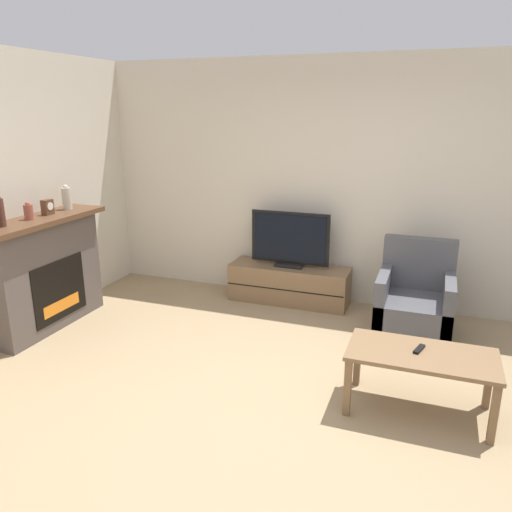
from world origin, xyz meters
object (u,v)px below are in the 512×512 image
at_px(armchair, 414,306).
at_px(mantel_vase_left, 0,212).
at_px(fireplace, 43,272).
at_px(tv_stand, 289,284).
at_px(coffee_table, 421,361).
at_px(mantel_vase_centre_left, 28,211).
at_px(mantel_clock, 48,207).
at_px(tv, 290,241).
at_px(remote, 419,349).
at_px(mantel_vase_right, 67,198).

bearing_deg(armchair, mantel_vase_left, -156.93).
distance_m(fireplace, tv_stand, 2.62).
bearing_deg(coffee_table, mantel_vase_left, -177.81).
distance_m(mantel_vase_centre_left, coffee_table, 3.71).
xyz_separation_m(mantel_vase_left, mantel_clock, (0.00, 0.57, -0.06)).
distance_m(mantel_vase_centre_left, armchair, 3.81).
xyz_separation_m(armchair, coffee_table, (0.11, -1.35, 0.11)).
bearing_deg(coffee_table, tv_stand, 130.35).
distance_m(mantel_clock, armchair, 3.74).
distance_m(mantel_vase_centre_left, mantel_clock, 0.25).
bearing_deg(mantel_vase_centre_left, mantel_clock, 89.82).
bearing_deg(mantel_clock, armchair, 14.80).
bearing_deg(tv, mantel_clock, -147.42).
bearing_deg(coffee_table, remote, 125.91).
distance_m(fireplace, armchair, 3.69).
distance_m(mantel_vase_left, mantel_clock, 0.57).
xyz_separation_m(mantel_vase_right, remote, (3.60, -0.68, -0.77)).
distance_m(mantel_clock, tv, 2.55).
relative_size(armchair, remote, 5.93).
height_order(mantel_vase_right, tv, mantel_vase_right).
bearing_deg(mantel_clock, tv, 32.58).
bearing_deg(mantel_clock, mantel_vase_right, 90.15).
bearing_deg(tv, armchair, -16.80).
height_order(mantel_vase_centre_left, remote, mantel_vase_centre_left).
xyz_separation_m(mantel_vase_left, tv, (2.11, 1.91, -0.55)).
distance_m(fireplace, mantel_vase_left, 0.81).
distance_m(fireplace, mantel_vase_right, 0.80).
relative_size(mantel_vase_left, tv_stand, 0.20).
relative_size(tv, coffee_table, 0.86).
relative_size(mantel_vase_centre_left, mantel_clock, 1.16).
height_order(mantel_vase_left, mantel_vase_centre_left, mantel_vase_left).
relative_size(mantel_vase_left, mantel_clock, 1.85).
bearing_deg(mantel_vase_right, mantel_vase_left, -90.00).
height_order(tv_stand, tv, tv).
relative_size(mantel_vase_left, mantel_vase_centre_left, 1.60).
height_order(mantel_vase_centre_left, mantel_clock, mantel_vase_centre_left).
xyz_separation_m(mantel_vase_right, tv_stand, (2.11, 1.07, -1.04)).
height_order(mantel_clock, tv, mantel_clock).
height_order(mantel_vase_right, armchair, mantel_vase_right).
height_order(tv, armchair, tv).
relative_size(mantel_clock, tv_stand, 0.11).
relative_size(fireplace, remote, 9.14).
distance_m(tv, coffee_table, 2.35).
xyz_separation_m(fireplace, coffee_table, (3.64, -0.29, -0.17)).
bearing_deg(mantel_vase_left, tv, 42.23).
xyz_separation_m(tv_stand, armchair, (1.40, -0.42, 0.08)).
xyz_separation_m(mantel_vase_centre_left, tv_stand, (2.11, 1.60, -1.00)).
relative_size(mantel_clock, armchair, 0.16).
bearing_deg(remote, mantel_vase_left, -160.57).
relative_size(mantel_vase_centre_left, remote, 1.12).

